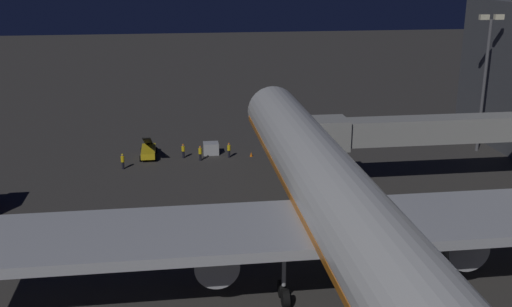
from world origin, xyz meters
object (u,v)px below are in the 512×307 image
ground_crew_by_belt_loader (123,161)px  baggage_container_near_belt (211,148)px  traffic_cone_nose_port (288,153)px  jet_bridge (420,130)px  ground_crew_marshaller_fwd (200,153)px  ground_crew_under_port_wing (183,150)px  apron_floodlight_mast (485,73)px  airliner_at_gate (343,213)px  ground_crew_near_nose_gear (229,149)px  belt_loader (148,150)px  traffic_cone_nose_starboard (251,154)px

ground_crew_by_belt_loader → baggage_container_near_belt: bearing=-157.0°
traffic_cone_nose_port → ground_crew_by_belt_loader: bearing=7.8°
jet_bridge → ground_crew_marshaller_fwd: jet_bridge is taller
ground_crew_marshaller_fwd → traffic_cone_nose_port: ground_crew_marshaller_fwd is taller
ground_crew_under_port_wing → ground_crew_by_belt_loader: bearing=24.9°
apron_floodlight_mast → airliner_at_gate: bearing=49.7°
jet_bridge → ground_crew_marshaller_fwd: (21.54, -11.45, -4.94)m
ground_crew_under_port_wing → ground_crew_near_nose_gear: bearing=174.4°
apron_floodlight_mast → baggage_container_near_belt: bearing=-5.3°
belt_loader → traffic_cone_nose_port: bearing=175.1°
apron_floodlight_mast → traffic_cone_nose_starboard: size_ratio=29.71×
belt_loader → ground_crew_marshaller_fwd: belt_loader is taller
ground_crew_by_belt_loader → ground_crew_under_port_wing: (-6.76, -3.13, -0.03)m
belt_loader → ground_crew_marshaller_fwd: size_ratio=4.29×
ground_crew_near_nose_gear → ground_crew_under_port_wing: size_ratio=1.04×
ground_crew_near_nose_gear → apron_floodlight_mast: bearing=177.5°
apron_floodlight_mast → ground_crew_by_belt_loader: apron_floodlight_mast is taller
ground_crew_under_port_wing → traffic_cone_nose_port: bearing=177.7°
apron_floodlight_mast → ground_crew_marshaller_fwd: (33.76, -0.63, -8.61)m
apron_floodlight_mast → ground_crew_near_nose_gear: 31.57m
airliner_at_gate → traffic_cone_nose_starboard: size_ratio=118.49×
ground_crew_by_belt_loader → apron_floodlight_mast: bearing=-178.3°
ground_crew_near_nose_gear → ground_crew_marshaller_fwd: 3.49m
traffic_cone_nose_port → jet_bridge: bearing=132.3°
ground_crew_by_belt_loader → ground_crew_near_nose_gear: bearing=-167.8°
ground_crew_near_nose_gear → traffic_cone_nose_port: bearing=-179.8°
jet_bridge → ground_crew_marshaller_fwd: size_ratio=14.16×
jet_bridge → baggage_container_near_belt: bearing=-34.5°
belt_loader → traffic_cone_nose_port: size_ratio=13.81×
belt_loader → ground_crew_under_port_wing: bearing=167.5°
baggage_container_near_belt → ground_crew_near_nose_gear: ground_crew_near_nose_gear is taller
airliner_at_gate → belt_loader: airliner_at_gate is taller
apron_floodlight_mast → ground_crew_under_port_wing: 36.77m
belt_loader → ground_crew_near_nose_gear: belt_loader is taller
ground_crew_marshaller_fwd → traffic_cone_nose_port: (-10.46, -0.74, -0.70)m
ground_crew_by_belt_loader → traffic_cone_nose_port: bearing=-172.2°
airliner_at_gate → ground_crew_by_belt_loader: bearing=-59.5°
baggage_container_near_belt → ground_crew_by_belt_loader: bearing=23.0°
jet_bridge → belt_loader: bearing=-26.3°
baggage_container_near_belt → ground_crew_marshaller_fwd: bearing=59.7°
belt_loader → ground_crew_by_belt_loader: 4.85m
ground_crew_under_port_wing → traffic_cone_nose_port: size_ratio=3.13×
ground_crew_marshaller_fwd → baggage_container_near_belt: bearing=-120.3°
baggage_container_near_belt → airliner_at_gate: bearing=101.7°
airliner_at_gate → ground_crew_marshaller_fwd: 32.15m
apron_floodlight_mast → ground_crew_near_nose_gear: (30.35, -1.34, -8.60)m
jet_bridge → traffic_cone_nose_starboard: 20.49m
airliner_at_gate → ground_crew_under_port_wing: 33.87m
ground_crew_by_belt_loader → traffic_cone_nose_port: ground_crew_by_belt_loader is taller
ground_crew_near_nose_gear → ground_crew_marshaller_fwd: size_ratio=1.01×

